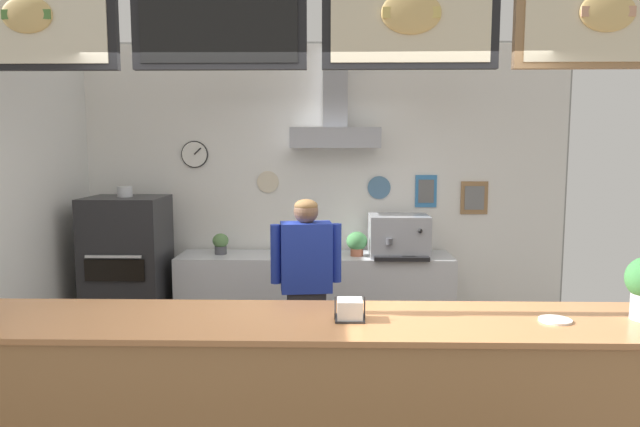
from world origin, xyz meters
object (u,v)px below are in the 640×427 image
(pizza_oven, at_px, (128,275))
(espresso_machine, at_px, (399,236))
(shop_worker, at_px, (306,293))
(napkin_holder, at_px, (350,310))
(potted_rosemary, at_px, (357,242))
(condiment_plate, at_px, (555,320))
(potted_thyme, at_px, (221,243))

(pizza_oven, distance_m, espresso_machine, 2.66)
(shop_worker, bearing_deg, napkin_holder, 94.73)
(espresso_machine, bearing_deg, potted_rosemary, -178.04)
(napkin_holder, bearing_deg, pizza_oven, 130.25)
(potted_rosemary, relative_size, condiment_plate, 1.41)
(pizza_oven, relative_size, napkin_holder, 9.92)
(shop_worker, relative_size, potted_thyme, 7.70)
(shop_worker, xyz_separation_m, condiment_plate, (1.37, -1.41, 0.23))
(napkin_holder, bearing_deg, shop_worker, 101.92)
(potted_thyme, height_order, napkin_holder, napkin_holder)
(condiment_plate, bearing_deg, napkin_holder, 179.66)
(condiment_plate, xyz_separation_m, napkin_holder, (-1.08, 0.01, 0.04))
(shop_worker, bearing_deg, pizza_oven, -37.64)
(condiment_plate, relative_size, napkin_holder, 1.03)
(shop_worker, bearing_deg, potted_rosemary, -117.28)
(espresso_machine, xyz_separation_m, napkin_holder, (-0.56, -2.63, 0.01))
(potted_rosemary, bearing_deg, shop_worker, -110.09)
(pizza_oven, bearing_deg, condiment_plate, -37.94)
(espresso_machine, bearing_deg, pizza_oven, -176.06)
(espresso_machine, bearing_deg, napkin_holder, -101.96)
(shop_worker, relative_size, potted_rosemary, 6.71)
(potted_rosemary, bearing_deg, condiment_plate, -70.47)
(potted_thyme, xyz_separation_m, napkin_holder, (1.21, -2.67, 0.10))
(pizza_oven, xyz_separation_m, potted_thyme, (0.86, 0.22, 0.28))
(shop_worker, bearing_deg, espresso_machine, -132.06)
(potted_rosemary, distance_m, potted_thyme, 1.36)
(potted_rosemary, relative_size, napkin_holder, 1.46)
(espresso_machine, relative_size, condiment_plate, 3.41)
(pizza_oven, height_order, napkin_holder, pizza_oven)
(pizza_oven, bearing_deg, napkin_holder, -49.75)
(pizza_oven, distance_m, napkin_holder, 3.23)
(espresso_machine, relative_size, napkin_holder, 3.53)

